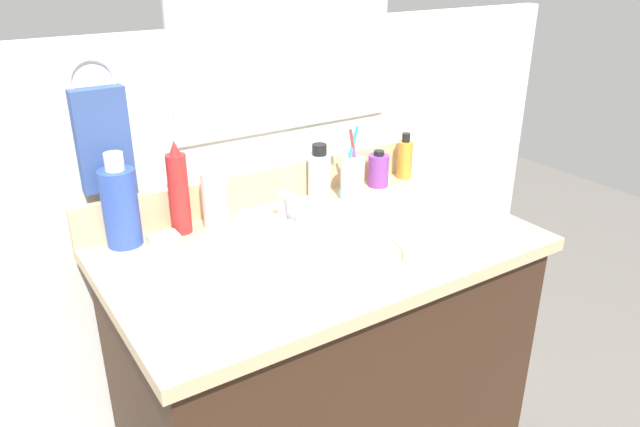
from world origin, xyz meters
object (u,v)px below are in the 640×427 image
bottle_spray_red (179,192)px  cup_white_ceramic (353,176)px  bottle_shampoo_blue (120,205)px  bottle_oil_amber (405,158)px  hand_towel (103,140)px  soap_bar (164,240)px  faucet (284,211)px  bottle_gel_clear (319,173)px  bottle_lotion_white (215,198)px  bottle_cream_purple (378,170)px

bottle_spray_red → cup_white_ceramic: 0.44m
bottle_shampoo_blue → bottle_oil_amber: bottle_shampoo_blue is taller
hand_towel → soap_bar: bearing=-58.8°
faucet → bottle_gel_clear: 0.19m
bottle_gel_clear → bottle_lotion_white: bearing=-174.4°
bottle_lotion_white → bottle_shampoo_blue: bearing=171.8°
bottle_shampoo_blue → bottle_spray_red: bearing=-4.4°
soap_bar → cup_white_ceramic: bearing=-0.5°
bottle_shampoo_blue → bottle_oil_amber: (0.78, -0.01, -0.04)m
bottle_shampoo_blue → soap_bar: (0.07, -0.05, -0.08)m
cup_white_ceramic → bottle_oil_amber: bearing=11.7°
bottle_oil_amber → bottle_shampoo_blue: bearing=179.0°
bottle_oil_amber → bottle_spray_red: 0.65m
faucet → bottle_shampoo_blue: size_ratio=0.77×
bottle_oil_amber → cup_white_ceramic: 0.21m
bottle_spray_red → cup_white_ceramic: size_ratio=1.13×
bottle_cream_purple → bottle_oil_amber: bottle_oil_amber is taller
faucet → hand_towel: bearing=156.1°
bottle_shampoo_blue → bottle_cream_purple: bearing=-2.0°
hand_towel → faucet: 0.43m
bottle_cream_purple → soap_bar: bearing=-177.2°
bottle_cream_purple → cup_white_ceramic: size_ratio=0.52×
bottle_shampoo_blue → bottle_spray_red: size_ratio=0.96×
bottle_cream_purple → bottle_lotion_white: bearing=-179.3°
bottle_cream_purple → cup_white_ceramic: bearing=-162.9°
hand_towel → bottle_lotion_white: 0.27m
bottle_oil_amber → hand_towel: bearing=174.5°
bottle_oil_amber → cup_white_ceramic: size_ratio=0.67×
bottle_shampoo_blue → soap_bar: size_ratio=3.25×
bottle_cream_purple → cup_white_ceramic: 0.12m
bottle_lotion_white → cup_white_ceramic: (0.36, -0.03, -0.01)m
faucet → bottle_oil_amber: (0.43, 0.08, 0.03)m
bottle_shampoo_blue → soap_bar: bottle_shampoo_blue is taller
faucet → bottle_cream_purple: 0.34m
bottle_gel_clear → bottle_oil_amber: bottle_gel_clear is taller
hand_towel → bottle_lotion_white: hand_towel is taller
hand_towel → bottle_lotion_white: bearing=-24.0°
bottle_lotion_white → bottle_spray_red: bottle_spray_red is taller
bottle_gel_clear → bottle_spray_red: bearing=-178.4°
bottle_cream_purple → faucet: bearing=-168.2°
hand_towel → bottle_oil_amber: 0.80m
bottle_spray_red → soap_bar: 0.11m
hand_towel → cup_white_ceramic: 0.60m
faucet → bottle_oil_amber: bearing=10.4°
bottle_cream_purple → bottle_oil_amber: 0.10m
bottle_cream_purple → cup_white_ceramic: (-0.11, -0.03, 0.01)m
hand_towel → faucet: bearing=-23.9°
faucet → bottle_lotion_white: bottle_lotion_white is taller
faucet → bottle_spray_red: bottle_spray_red is taller
bottle_gel_clear → bottle_lotion_white: size_ratio=0.87×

